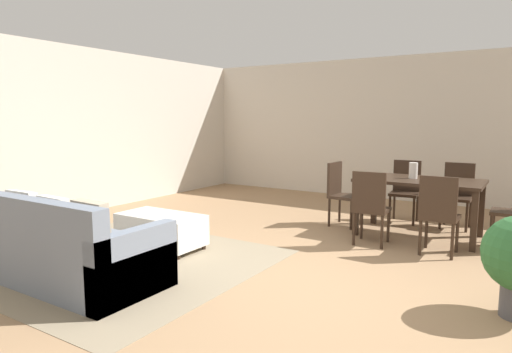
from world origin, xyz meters
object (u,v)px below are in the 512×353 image
at_px(couch, 59,250).
at_px(dining_chair_far_left, 405,187).
at_px(dining_chair_far_right, 458,191).
at_px(dining_chair_head_west, 340,190).
at_px(ottoman_table, 161,229).
at_px(dining_chair_near_right, 439,211).
at_px(dining_table, 419,186).
at_px(vase_centerpiece, 413,171).
at_px(dining_chair_near_left, 370,204).

distance_m(couch, dining_chair_far_left, 4.84).
bearing_deg(dining_chair_far_left, couch, -116.76).
xyz_separation_m(dining_chair_far_right, dining_chair_head_west, (-1.46, -0.78, 0.00)).
distance_m(couch, dining_chair_head_west, 3.84).
height_order(ottoman_table, dining_chair_far_left, dining_chair_far_left).
bearing_deg(ottoman_table, couch, -93.12).
relative_size(dining_chair_near_right, dining_chair_head_west, 1.00).
bearing_deg(dining_table, dining_chair_far_left, 115.01).
height_order(dining_chair_near_right, vase_centerpiece, vase_centerpiece).
xyz_separation_m(ottoman_table, dining_table, (2.47, 2.24, 0.43)).
height_order(dining_chair_near_left, dining_chair_near_right, same).
xyz_separation_m(ottoman_table, vase_centerpiece, (2.38, 2.26, 0.63)).
distance_m(couch, ottoman_table, 1.30).
bearing_deg(dining_chair_near_right, dining_chair_far_right, 91.15).
xyz_separation_m(ottoman_table, dining_chair_far_left, (2.11, 3.02, 0.28)).
relative_size(dining_table, vase_centerpiece, 7.33).
distance_m(ottoman_table, dining_chair_near_right, 3.22).
height_order(ottoman_table, vase_centerpiece, vase_centerpiece).
xyz_separation_m(dining_table, dining_chair_near_right, (0.39, -0.78, -0.14)).
height_order(ottoman_table, dining_table, dining_table).
bearing_deg(dining_chair_far_right, couch, -123.80).
height_order(dining_table, dining_chair_head_west, dining_chair_head_west).
bearing_deg(dining_chair_head_west, couch, -112.13).
distance_m(couch, dining_chair_far_right, 5.22).
distance_m(dining_chair_near_left, dining_chair_far_left, 1.57).
xyz_separation_m(ottoman_table, dining_chair_head_west, (1.37, 2.25, 0.28)).
relative_size(dining_table, dining_chair_near_right, 1.68).
relative_size(dining_chair_near_right, vase_centerpiece, 4.36).
relative_size(dining_chair_near_left, vase_centerpiece, 4.36).
xyz_separation_m(dining_table, dining_chair_far_left, (-0.37, 0.78, -0.14)).
distance_m(dining_table, dining_chair_near_right, 0.88).
xyz_separation_m(dining_chair_far_left, dining_chair_far_right, (0.72, 0.01, 0.00)).
bearing_deg(dining_chair_head_west, dining_chair_near_left, -48.61).
distance_m(ottoman_table, dining_table, 3.36).
height_order(dining_table, dining_chair_near_right, dining_chair_near_right).
bearing_deg(dining_chair_near_right, dining_chair_near_left, -179.48).
bearing_deg(couch, dining_chair_far_right, 56.20).
height_order(ottoman_table, dining_chair_near_right, dining_chair_near_right).
bearing_deg(dining_chair_far_right, ottoman_table, -133.00).
distance_m(dining_chair_far_right, dining_chair_head_west, 1.65).
distance_m(dining_chair_near_right, dining_chair_far_left, 1.74).
relative_size(dining_table, dining_chair_near_left, 1.68).
relative_size(couch, dining_chair_far_right, 2.29).
distance_m(dining_table, dining_chair_head_west, 1.11).
bearing_deg(ottoman_table, vase_centerpiece, 43.49).
xyz_separation_m(dining_chair_near_right, vase_centerpiece, (-0.48, 0.80, 0.35)).
height_order(couch, ottoman_table, couch).
distance_m(dining_table, dining_chair_far_right, 0.88).
bearing_deg(dining_table, dining_chair_near_right, -63.51).
bearing_deg(dining_chair_near_left, dining_chair_far_right, 64.63).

